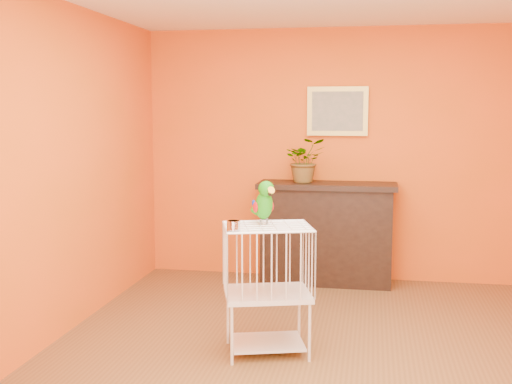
# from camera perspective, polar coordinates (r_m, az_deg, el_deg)

# --- Properties ---
(ground) EXTENTS (4.50, 4.50, 0.00)m
(ground) POSITION_cam_1_polar(r_m,az_deg,el_deg) (4.79, 5.40, -14.31)
(ground) COLOR brown
(ground) RESTS_ON ground
(room_shell) EXTENTS (4.50, 4.50, 4.50)m
(room_shell) POSITION_cam_1_polar(r_m,az_deg,el_deg) (4.46, 5.65, 5.00)
(room_shell) COLOR #ED5716
(room_shell) RESTS_ON ground
(console_cabinet) EXTENTS (1.39, 0.50, 1.03)m
(console_cabinet) POSITION_cam_1_polar(r_m,az_deg,el_deg) (6.58, 6.26, -3.65)
(console_cabinet) COLOR black
(console_cabinet) RESTS_ON ground
(potted_plant) EXTENTS (0.52, 0.55, 0.35)m
(potted_plant) POSITION_cam_1_polar(r_m,az_deg,el_deg) (6.51, 4.36, 2.39)
(potted_plant) COLOR #26722D
(potted_plant) RESTS_ON console_cabinet
(framed_picture) EXTENTS (0.62, 0.04, 0.50)m
(framed_picture) POSITION_cam_1_polar(r_m,az_deg,el_deg) (6.67, 7.25, 7.14)
(framed_picture) COLOR gold
(framed_picture) RESTS_ON room_shell
(birdcage) EXTENTS (0.71, 0.62, 0.94)m
(birdcage) POSITION_cam_1_polar(r_m,az_deg,el_deg) (4.68, 1.01, -8.47)
(birdcage) COLOR silver
(birdcage) RESTS_ON ground
(feed_cup) EXTENTS (0.09, 0.09, 0.07)m
(feed_cup) POSITION_cam_1_polar(r_m,az_deg,el_deg) (4.39, -2.01, -2.99)
(feed_cup) COLOR silver
(feed_cup) RESTS_ON birdcage
(parrot) EXTENTS (0.22, 0.27, 0.32)m
(parrot) POSITION_cam_1_polar(r_m,az_deg,el_deg) (4.61, 0.72, -0.91)
(parrot) COLOR #59544C
(parrot) RESTS_ON birdcage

